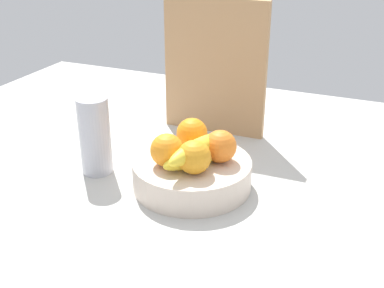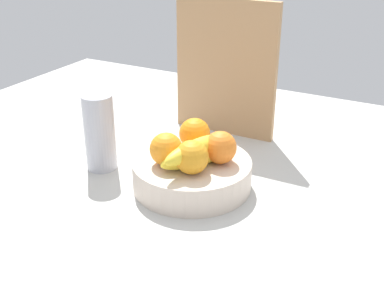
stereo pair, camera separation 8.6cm
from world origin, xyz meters
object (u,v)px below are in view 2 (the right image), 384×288
(orange_front_left, at_px, (195,133))
(orange_back_left, at_px, (220,147))
(orange_center, at_px, (192,157))
(banana_bunch, at_px, (196,153))
(cutting_board, at_px, (225,69))
(orange_front_right, at_px, (166,149))
(thermos_tumbler, at_px, (100,132))
(fruit_bowl, at_px, (192,174))

(orange_front_left, height_order, orange_back_left, same)
(orange_front_left, distance_m, orange_center, 0.12)
(orange_back_left, bearing_deg, orange_front_left, 154.75)
(orange_back_left, bearing_deg, banana_bunch, -131.65)
(banana_bunch, bearing_deg, cutting_board, 104.61)
(orange_front_right, height_order, orange_back_left, same)
(orange_back_left, bearing_deg, cutting_board, 113.10)
(thermos_tumbler, bearing_deg, orange_front_right, -5.39)
(fruit_bowl, distance_m, banana_bunch, 0.07)
(orange_center, xyz_separation_m, banana_bunch, (-0.01, 0.03, -0.00))
(orange_front_left, distance_m, thermos_tumbler, 0.22)
(cutting_board, bearing_deg, fruit_bowl, -78.72)
(orange_front_right, bearing_deg, thermos_tumbler, 174.61)
(orange_front_left, xyz_separation_m, orange_back_left, (0.08, -0.04, 0.00))
(orange_center, relative_size, banana_bunch, 0.39)
(fruit_bowl, height_order, orange_back_left, orange_back_left)
(orange_front_left, bearing_deg, orange_back_left, -25.25)
(banana_bunch, bearing_deg, thermos_tumbler, -179.56)
(banana_bunch, height_order, thermos_tumbler, thermos_tumbler)
(orange_front_left, bearing_deg, orange_center, -64.89)
(orange_front_right, xyz_separation_m, cutting_board, (-0.03, 0.35, 0.08))
(cutting_board, bearing_deg, orange_front_left, -81.60)
(orange_center, bearing_deg, cutting_board, 104.31)
(fruit_bowl, distance_m, orange_front_left, 0.09)
(orange_front_right, relative_size, banana_bunch, 0.39)
(orange_front_left, xyz_separation_m, orange_center, (0.05, -0.11, 0.00))
(orange_front_left, bearing_deg, fruit_bowl, -66.87)
(banana_bunch, bearing_deg, orange_front_left, 119.49)
(orange_front_right, bearing_deg, orange_back_left, 32.30)
(orange_front_right, height_order, banana_bunch, orange_front_right)
(orange_center, bearing_deg, fruit_bowl, 117.58)
(cutting_board, bearing_deg, thermos_tumbler, -117.37)
(banana_bunch, bearing_deg, orange_back_left, 48.35)
(orange_back_left, bearing_deg, orange_front_right, -147.70)
(orange_front_left, xyz_separation_m, banana_bunch, (0.05, -0.08, -0.00))
(banana_bunch, bearing_deg, orange_front_right, -161.69)
(fruit_bowl, xyz_separation_m, orange_front_right, (-0.04, -0.04, 0.07))
(orange_back_left, bearing_deg, fruit_bowl, -158.61)
(orange_front_left, relative_size, cutting_board, 0.20)
(orange_front_right, bearing_deg, orange_front_left, 81.58)
(fruit_bowl, relative_size, banana_bunch, 1.44)
(orange_front_right, relative_size, orange_center, 1.00)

